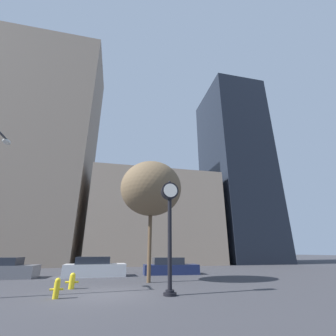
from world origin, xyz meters
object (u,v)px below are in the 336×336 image
car_navy (170,267)px  fire_hydrant_near (57,288)px  fire_hydrant_far (72,281)px  car_grey (2,269)px  car_white (95,268)px  bare_tree (151,189)px  street_clock (170,217)px

car_navy → fire_hydrant_near: bearing=-125.2°
fire_hydrant_far → car_grey: bearing=133.4°
car_white → fire_hydrant_near: car_white is taller
bare_tree → street_clock: bearing=-86.2°
street_clock → bare_tree: bare_tree is taller
street_clock → car_white: bearing=113.5°
car_grey → car_white: car_white is taller
street_clock → fire_hydrant_near: 5.41m
street_clock → bare_tree: 5.00m
car_grey → fire_hydrant_far: (5.51, -5.84, -0.20)m
car_navy → car_white: bearing=-173.5°
street_clock → car_grey: 13.41m
car_navy → fire_hydrant_far: car_navy is taller
fire_hydrant_near → fire_hydrant_far: size_ratio=1.01×
car_white → fire_hydrant_far: (-0.62, -5.82, -0.21)m
street_clock → fire_hydrant_near: (-4.56, 0.35, -2.90)m
street_clock → car_grey: (-9.88, 8.65, -2.71)m
car_white → car_navy: size_ratio=1.00×
street_clock → fire_hydrant_far: street_clock is taller
fire_hydrant_far → car_navy: bearing=43.7°
car_navy → fire_hydrant_near: 10.98m
car_navy → fire_hydrant_far: 9.02m
car_white → street_clock: bearing=-69.8°
car_navy → fire_hydrant_far: bearing=-133.8°
street_clock → fire_hydrant_far: 5.96m
fire_hydrant_far → fire_hydrant_near: bearing=-94.2°
street_clock → car_navy: street_clock is taller
car_white → car_navy: bearing=0.7°
car_white → bare_tree: (3.46, -4.31, 5.20)m
street_clock → car_grey: bearing=138.8°
street_clock → bare_tree: bearing=93.8°
car_navy → bare_tree: 7.47m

